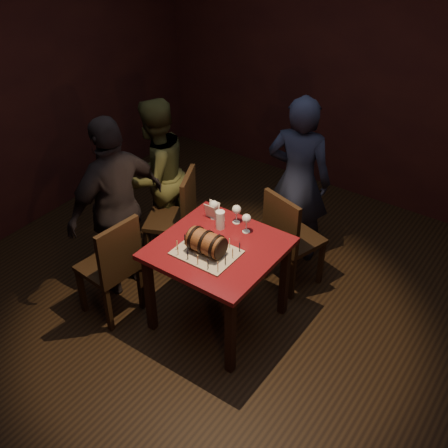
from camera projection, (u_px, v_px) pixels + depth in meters
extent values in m
plane|color=black|center=(228.00, 326.00, 4.55)|extent=(5.00, 5.00, 0.00)
cube|color=black|center=(377.00, 70.00, 5.43)|extent=(5.00, 0.04, 2.80)
cube|color=#4D0C12|center=(218.00, 248.00, 4.20)|extent=(0.90, 0.90, 0.04)
cube|color=black|center=(150.00, 294.00, 4.34)|extent=(0.06, 0.06, 0.71)
cube|color=black|center=(230.00, 336.00, 3.98)|extent=(0.06, 0.06, 0.71)
cube|color=black|center=(208.00, 246.00, 4.85)|extent=(0.06, 0.06, 0.71)
cube|color=black|center=(284.00, 279.00, 4.49)|extent=(0.06, 0.06, 0.71)
cube|color=#9F9580|center=(206.00, 253.00, 4.12)|extent=(0.45, 0.35, 0.01)
cylinder|color=brown|center=(206.00, 243.00, 4.06)|extent=(0.26, 0.17, 0.17)
cylinder|color=black|center=(196.00, 238.00, 4.11)|extent=(0.02, 0.19, 0.19)
cylinder|color=black|center=(206.00, 243.00, 4.06)|extent=(0.02, 0.19, 0.19)
cylinder|color=black|center=(217.00, 247.00, 4.02)|extent=(0.02, 0.19, 0.19)
cylinder|color=black|center=(192.00, 236.00, 4.13)|extent=(0.01, 0.16, 0.16)
cylinder|color=black|center=(221.00, 249.00, 4.00)|extent=(0.01, 0.16, 0.16)
cylinder|color=black|center=(190.00, 235.00, 4.14)|extent=(0.04, 0.02, 0.02)
sphere|color=black|center=(187.00, 234.00, 4.15)|extent=(0.03, 0.03, 0.03)
cylinder|color=#FDE197|center=(178.00, 250.00, 4.06)|extent=(0.01, 0.01, 0.08)
cylinder|color=black|center=(178.00, 245.00, 4.04)|extent=(0.00, 0.00, 0.01)
cylinder|color=black|center=(188.00, 255.00, 4.02)|extent=(0.01, 0.01, 0.08)
cylinder|color=black|center=(187.00, 250.00, 4.00)|extent=(0.00, 0.00, 0.01)
cylinder|color=#FDE197|center=(198.00, 259.00, 3.98)|extent=(0.01, 0.01, 0.08)
cylinder|color=black|center=(198.00, 254.00, 3.95)|extent=(0.00, 0.00, 0.01)
cylinder|color=black|center=(208.00, 264.00, 3.94)|extent=(0.01, 0.01, 0.08)
cylinder|color=black|center=(208.00, 259.00, 3.91)|extent=(0.00, 0.00, 0.01)
cylinder|color=#FDE197|center=(218.00, 266.00, 3.91)|extent=(0.01, 0.01, 0.08)
cylinder|color=black|center=(218.00, 261.00, 3.89)|extent=(0.00, 0.00, 0.01)
cylinder|color=black|center=(225.00, 260.00, 3.97)|extent=(0.01, 0.01, 0.08)
cylinder|color=black|center=(225.00, 255.00, 3.95)|extent=(0.00, 0.00, 0.01)
cylinder|color=#FDE197|center=(233.00, 253.00, 4.03)|extent=(0.01, 0.01, 0.08)
cylinder|color=black|center=(233.00, 248.00, 4.01)|extent=(0.00, 0.00, 0.01)
cylinder|color=black|center=(240.00, 247.00, 4.10)|extent=(0.01, 0.01, 0.08)
cylinder|color=black|center=(240.00, 242.00, 4.07)|extent=(0.00, 0.00, 0.01)
cylinder|color=#FDE197|center=(229.00, 243.00, 4.14)|extent=(0.01, 0.01, 0.08)
cylinder|color=black|center=(229.00, 238.00, 4.11)|extent=(0.00, 0.00, 0.01)
cylinder|color=black|center=(219.00, 239.00, 4.18)|extent=(0.01, 0.01, 0.08)
cylinder|color=black|center=(219.00, 234.00, 4.16)|extent=(0.00, 0.00, 0.01)
cylinder|color=#FDE197|center=(210.00, 235.00, 4.22)|extent=(0.01, 0.01, 0.08)
cylinder|color=black|center=(210.00, 230.00, 4.20)|extent=(0.00, 0.00, 0.01)
cylinder|color=black|center=(200.00, 231.00, 4.27)|extent=(0.01, 0.01, 0.08)
cylinder|color=black|center=(200.00, 226.00, 4.24)|extent=(0.00, 0.00, 0.01)
cylinder|color=#FDE197|center=(192.00, 233.00, 4.24)|extent=(0.01, 0.01, 0.08)
cylinder|color=black|center=(192.00, 228.00, 4.21)|extent=(0.00, 0.00, 0.01)
cylinder|color=black|center=(185.00, 239.00, 4.18)|extent=(0.01, 0.01, 0.08)
cylinder|color=black|center=(184.00, 234.00, 4.15)|extent=(0.00, 0.00, 0.01)
cylinder|color=#FDE197|center=(177.00, 245.00, 4.12)|extent=(0.01, 0.01, 0.08)
cylinder|color=black|center=(177.00, 240.00, 4.09)|extent=(0.00, 0.00, 0.01)
cylinder|color=silver|center=(214.00, 218.00, 4.50)|extent=(0.06, 0.06, 0.01)
cylinder|color=silver|center=(214.00, 213.00, 4.47)|extent=(0.01, 0.01, 0.09)
sphere|color=silver|center=(214.00, 205.00, 4.43)|extent=(0.07, 0.07, 0.07)
sphere|color=#591114|center=(214.00, 206.00, 4.43)|extent=(0.05, 0.05, 0.05)
cylinder|color=silver|center=(236.00, 222.00, 4.44)|extent=(0.06, 0.06, 0.01)
cylinder|color=silver|center=(236.00, 217.00, 4.42)|extent=(0.01, 0.01, 0.09)
sphere|color=silver|center=(237.00, 209.00, 4.37)|extent=(0.07, 0.07, 0.07)
cylinder|color=silver|center=(246.00, 231.00, 4.34)|extent=(0.06, 0.06, 0.01)
cylinder|color=silver|center=(246.00, 227.00, 4.31)|extent=(0.01, 0.01, 0.09)
sphere|color=silver|center=(247.00, 218.00, 4.27)|extent=(0.07, 0.07, 0.07)
sphere|color=#BF594C|center=(247.00, 219.00, 4.28)|extent=(0.05, 0.05, 0.05)
cylinder|color=silver|center=(220.00, 220.00, 4.34)|extent=(0.07, 0.07, 0.15)
cylinder|color=#9E5414|center=(220.00, 222.00, 4.35)|extent=(0.06, 0.06, 0.11)
cylinder|color=white|center=(220.00, 215.00, 4.32)|extent=(0.06, 0.06, 0.02)
cube|color=black|center=(295.00, 239.00, 4.77)|extent=(0.50, 0.50, 0.04)
cube|color=black|center=(321.00, 263.00, 4.88)|extent=(0.04, 0.04, 0.43)
cube|color=black|center=(294.00, 245.00, 5.10)|extent=(0.04, 0.04, 0.43)
cube|color=black|center=(292.00, 279.00, 4.70)|extent=(0.04, 0.04, 0.43)
cube|color=black|center=(266.00, 259.00, 4.92)|extent=(0.04, 0.04, 0.43)
cube|color=black|center=(281.00, 223.00, 4.53)|extent=(0.39, 0.15, 0.46)
cube|color=black|center=(170.00, 220.00, 5.00)|extent=(0.53, 0.53, 0.04)
cube|color=black|center=(158.00, 229.00, 5.30)|extent=(0.04, 0.04, 0.43)
cube|color=black|center=(148.00, 250.00, 5.03)|extent=(0.04, 0.04, 0.43)
cube|color=black|center=(193.00, 232.00, 5.25)|extent=(0.04, 0.04, 0.43)
cube|color=black|center=(185.00, 254.00, 4.98)|extent=(0.04, 0.04, 0.43)
cube|color=black|center=(188.00, 198.00, 4.83)|extent=(0.20, 0.38, 0.46)
cube|color=black|center=(108.00, 267.00, 4.46)|extent=(0.44, 0.44, 0.04)
cube|color=black|center=(114.00, 270.00, 4.79)|extent=(0.04, 0.04, 0.43)
cube|color=black|center=(82.00, 291.00, 4.58)|extent=(0.04, 0.04, 0.43)
cube|color=black|center=(141.00, 288.00, 4.61)|extent=(0.04, 0.04, 0.43)
cube|color=black|center=(109.00, 310.00, 4.40)|extent=(0.04, 0.04, 0.43)
cube|color=black|center=(119.00, 251.00, 4.22)|extent=(0.08, 0.40, 0.46)
imported|color=#191E33|center=(298.00, 181.00, 4.91)|extent=(0.64, 0.49, 1.57)
imported|color=#3C3D1E|center=(156.00, 175.00, 5.11)|extent=(0.61, 0.75, 1.45)
imported|color=black|center=(117.00, 207.00, 4.55)|extent=(0.51, 0.97, 1.59)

